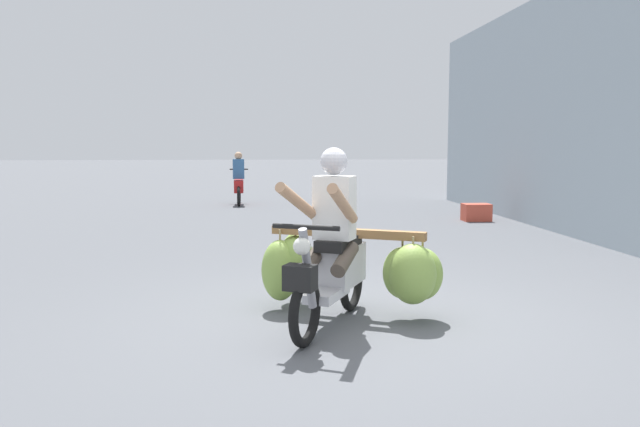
{
  "coord_description": "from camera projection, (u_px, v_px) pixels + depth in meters",
  "views": [
    {
      "loc": [
        -0.84,
        -5.61,
        1.61
      ],
      "look_at": [
        -0.24,
        0.88,
        0.9
      ],
      "focal_mm": 36.0,
      "sensor_mm": 36.0,
      "label": 1
    }
  ],
  "objects": [
    {
      "name": "ground_plane",
      "position": [
        355.0,
        322.0,
        5.81
      ],
      "size": [
        120.0,
        120.0,
        0.0
      ],
      "primitive_type": "plane",
      "color": "#56595E"
    },
    {
      "name": "motorbike_main_loaded",
      "position": [
        345.0,
        262.0,
        5.91
      ],
      "size": [
        1.75,
        1.96,
        1.58
      ],
      "color": "black",
      "rests_on": "ground"
    },
    {
      "name": "motorbike_distant_ahead_left",
      "position": [
        239.0,
        183.0,
        16.95
      ],
      "size": [
        0.5,
        1.62,
        1.4
      ],
      "color": "black",
      "rests_on": "ground"
    },
    {
      "name": "shopfront_building",
      "position": [
        613.0,
        115.0,
        13.5
      ],
      "size": [
        4.16,
        10.46,
        4.43
      ],
      "color": "#9EADB7",
      "rests_on": "ground"
    },
    {
      "name": "produce_crate",
      "position": [
        476.0,
        212.0,
        13.44
      ],
      "size": [
        0.56,
        0.4,
        0.36
      ],
      "primitive_type": "cube",
      "color": "#CC4C38",
      "rests_on": "ground"
    }
  ]
}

